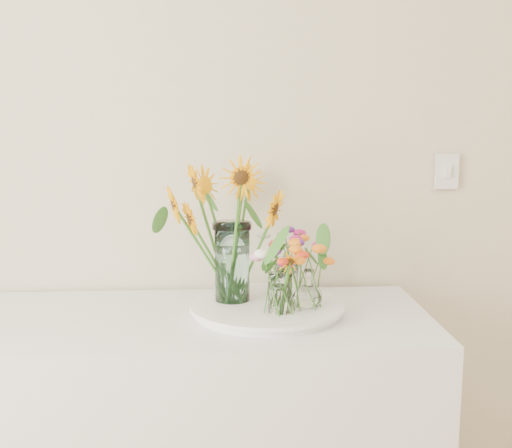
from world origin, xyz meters
name	(u,v)px	position (x,y,z in m)	size (l,w,h in m)	color
tray	(267,309)	(-0.05, 1.95, 0.91)	(0.44, 0.44, 0.03)	white
mason_jar	(232,262)	(-0.15, 1.99, 1.05)	(0.11, 0.11, 0.25)	#ABE0E5
sunflower_bouquet	(232,226)	(-0.15, 1.99, 1.16)	(0.60, 0.60, 0.47)	#FFA505
small_vase_a	(280,294)	(-0.02, 1.87, 0.98)	(0.07, 0.07, 0.12)	white
wildflower_posy_a	(280,278)	(-0.02, 1.87, 1.03)	(0.20, 0.20, 0.21)	orange
small_vase_b	(309,289)	(0.07, 1.91, 0.98)	(0.08, 0.08, 0.12)	white
wildflower_posy_b	(309,274)	(0.07, 1.91, 1.03)	(0.22, 0.22, 0.21)	orange
small_vase_c	(287,277)	(0.02, 2.04, 0.99)	(0.07, 0.07, 0.12)	white
wildflower_posy_c	(288,263)	(0.02, 2.04, 1.03)	(0.20, 0.20, 0.21)	orange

